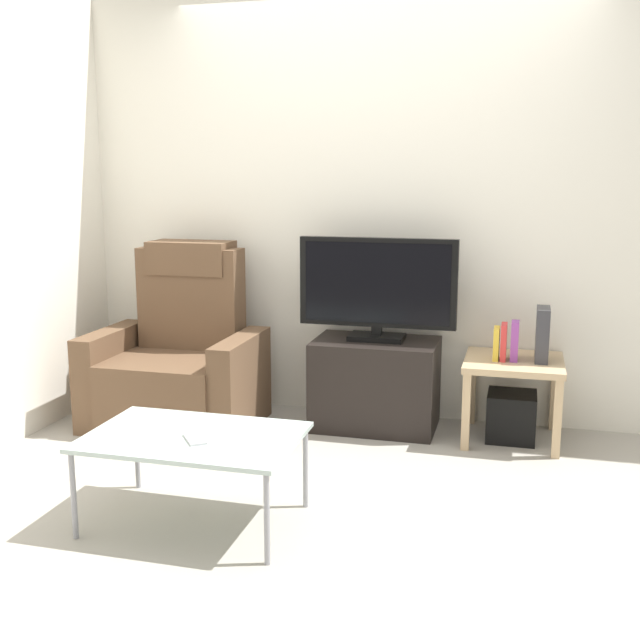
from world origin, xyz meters
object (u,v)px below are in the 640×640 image
recliner_armchair (179,362)px  side_table (513,372)px  coffee_table (193,440)px  cell_phone (195,439)px  tv_stand (375,384)px  television (377,286)px  book_rightmost (515,341)px  book_leftmost (496,343)px  book_middle (504,342)px  subwoofer_box (511,416)px  game_console (542,334)px

recliner_armchair → side_table: (1.96, 0.18, 0.02)m
coffee_table → cell_phone: 0.07m
tv_stand → cell_phone: bearing=-107.6°
television → cell_phone: 1.66m
book_rightmost → cell_phone: 1.95m
book_rightmost → cell_phone: (-1.27, -1.48, -0.18)m
book_leftmost → cell_phone: book_leftmost is taller
book_middle → cell_phone: bearing=-129.3°
television → book_leftmost: 0.75m
book_leftmost → subwoofer_box: bearing=11.3°
recliner_armchair → game_console: 2.12m
book_middle → coffee_table: size_ratio=0.23×
recliner_armchair → coffee_table: (0.65, -1.26, -0.00)m
book_leftmost → game_console: 0.25m
tv_stand → book_rightmost: book_rightmost is taller
subwoofer_box → cell_phone: size_ratio=1.80×
book_rightmost → coffee_table: 1.93m
subwoofer_box → recliner_armchair: bearing=-174.7°
recliner_armchair → cell_phone: 1.48m
recliner_armchair → game_console: bearing=-4.1°
tv_stand → television: television is taller
book_leftmost → book_middle: (0.04, 0.00, 0.01)m
television → recliner_armchair: television is taller
television → recliner_armchair: bearing=-169.5°
book_rightmost → book_leftmost: bearing=180.0°
subwoofer_box → cell_phone: cell_phone is taller
book_middle → game_console: size_ratio=0.68×
subwoofer_box → book_middle: bearing=-161.7°
book_middle → book_rightmost: bearing=0.0°
subwoofer_box → book_leftmost: 0.43m
book_leftmost → book_rightmost: size_ratio=0.82×
side_table → coffee_table: (-1.30, -1.44, -0.02)m
recliner_armchair → coffee_table: 1.42m
game_console → side_table: bearing=-176.1°
tv_stand → recliner_armchair: recliner_armchair is taller
subwoofer_box → book_middle: (-0.06, -0.02, 0.43)m
subwoofer_box → book_leftmost: bearing=-168.7°
television → subwoofer_box: (0.79, -0.03, -0.71)m
book_rightmost → game_console: size_ratio=0.74×
side_table → book_middle: bearing=-161.7°
game_console → tv_stand: bearing=179.7°
book_middle → recliner_armchair: bearing=-175.2°
tv_stand → coffee_table: size_ratio=0.80×
tv_stand → television: 0.58m
tv_stand → book_leftmost: size_ratio=3.97×
side_table → book_leftmost: bearing=-168.7°
subwoofer_box → book_leftmost: book_leftmost is taller
cell_phone → side_table: bearing=12.8°
subwoofer_box → book_rightmost: bearing=-94.2°
book_rightmost → side_table: bearing=85.8°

